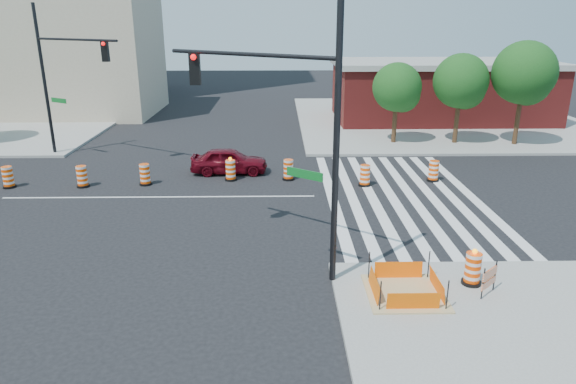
% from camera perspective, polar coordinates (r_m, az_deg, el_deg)
% --- Properties ---
extents(ground, '(120.00, 120.00, 0.00)m').
position_cam_1_polar(ground, '(23.83, -14.12, -0.55)').
color(ground, black).
rests_on(ground, ground).
extents(sidewalk_ne, '(22.00, 22.00, 0.15)m').
position_cam_1_polar(sidewalk_ne, '(42.53, 16.34, 7.72)').
color(sidewalk_ne, gray).
rests_on(sidewalk_ne, ground).
extents(crosswalk_east, '(6.75, 13.50, 0.01)m').
position_cam_1_polar(crosswalk_east, '(23.85, 12.43, -0.38)').
color(crosswalk_east, silver).
rests_on(crosswalk_east, ground).
extents(lane_centerline, '(14.00, 0.12, 0.01)m').
position_cam_1_polar(lane_centerline, '(23.82, -14.12, -0.54)').
color(lane_centerline, silver).
rests_on(lane_centerline, ground).
extents(excavation_pit, '(2.20, 2.20, 0.90)m').
position_cam_1_polar(excavation_pit, '(15.31, 12.87, -10.72)').
color(excavation_pit, tan).
rests_on(excavation_pit, ground).
extents(brick_storefront, '(16.50, 8.50, 4.60)m').
position_cam_1_polar(brick_storefront, '(42.19, 16.62, 10.70)').
color(brick_storefront, maroon).
rests_on(brick_storefront, ground).
extents(beige_midrise, '(14.00, 10.00, 10.00)m').
position_cam_1_polar(beige_midrise, '(47.32, -23.38, 14.05)').
color(beige_midrise, tan).
rests_on(beige_midrise, ground).
extents(red_coupe, '(3.92, 1.60, 1.33)m').
position_cam_1_polar(red_coupe, '(26.72, -6.56, 3.48)').
color(red_coupe, '#5A0713').
rests_on(red_coupe, ground).
extents(signal_pole_se, '(5.18, 3.86, 8.36)m').
position_cam_1_polar(signal_pole_se, '(15.08, -0.33, 9.13)').
color(signal_pole_se, black).
rests_on(signal_pole_se, ground).
extents(signal_pole_nw, '(5.43, 3.42, 8.32)m').
position_cam_1_polar(signal_pole_nw, '(31.23, -23.80, 12.51)').
color(signal_pole_nw, black).
rests_on(signal_pole_nw, ground).
extents(pit_drum, '(0.58, 0.58, 1.14)m').
position_cam_1_polar(pit_drum, '(16.20, 19.83, -8.10)').
color(pit_drum, black).
rests_on(pit_drum, ground).
extents(barricade, '(0.62, 0.57, 0.95)m').
position_cam_1_polar(barricade, '(15.76, 21.46, -8.88)').
color(barricade, '#FF4B05').
rests_on(barricade, ground).
extents(tree_north_c, '(3.06, 3.01, 5.12)m').
position_cam_1_polar(tree_north_c, '(33.11, 12.04, 11.03)').
color(tree_north_c, '#382314').
rests_on(tree_north_c, ground).
extents(tree_north_d, '(3.34, 3.34, 5.67)m').
position_cam_1_polar(tree_north_d, '(33.95, 18.66, 11.29)').
color(tree_north_d, '#382314').
rests_on(tree_north_d, ground).
extents(tree_north_e, '(3.79, 3.79, 6.44)m').
position_cam_1_polar(tree_north_e, '(34.84, 24.76, 11.60)').
color(tree_north_e, '#382314').
rests_on(tree_north_e, ground).
extents(median_drum_1, '(0.60, 0.60, 1.02)m').
position_cam_1_polar(median_drum_1, '(27.67, -28.66, 1.39)').
color(median_drum_1, black).
rests_on(median_drum_1, ground).
extents(median_drum_2, '(0.60, 0.60, 1.02)m').
position_cam_1_polar(median_drum_2, '(26.28, -21.90, 1.54)').
color(median_drum_2, black).
rests_on(median_drum_2, ground).
extents(median_drum_3, '(0.60, 0.60, 1.02)m').
position_cam_1_polar(median_drum_3, '(25.64, -15.60, 1.81)').
color(median_drum_3, black).
rests_on(median_drum_3, ground).
extents(median_drum_4, '(0.60, 0.60, 1.18)m').
position_cam_1_polar(median_drum_4, '(25.55, -6.40, 2.36)').
color(median_drum_4, black).
rests_on(median_drum_4, ground).
extents(median_drum_5, '(0.60, 0.60, 1.02)m').
position_cam_1_polar(median_drum_5, '(25.48, 0.04, 2.42)').
color(median_drum_5, black).
rests_on(median_drum_5, ground).
extents(median_drum_6, '(0.60, 0.60, 1.02)m').
position_cam_1_polar(median_drum_6, '(24.82, 8.54, 1.75)').
color(median_drum_6, black).
rests_on(median_drum_6, ground).
extents(median_drum_7, '(0.60, 0.60, 1.02)m').
position_cam_1_polar(median_drum_7, '(26.28, 15.86, 2.19)').
color(median_drum_7, black).
rests_on(median_drum_7, ground).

